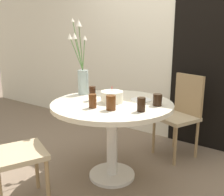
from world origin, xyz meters
TOP-DOWN VIEW (x-y plane):
  - ground_plane at (0.00, 0.00)m, footprint 16.00×16.00m
  - wall_back at (0.00, 1.27)m, footprint 8.00×0.05m
  - doorway_panel at (0.51, 1.24)m, footprint 0.90×0.01m
  - dining_table at (0.00, 0.00)m, footprint 1.12×1.12m
  - chair_left_flank at (0.35, 0.86)m, footprint 0.52×0.52m
  - chair_right_flank at (-0.37, -0.86)m, footprint 0.53×0.53m
  - birthday_cake at (-0.00, 0.00)m, footprint 0.20×0.20m
  - flower_vase at (-0.46, 0.10)m, footprint 0.29×0.28m
  - side_plate at (0.18, 0.22)m, footprint 0.20×0.20m
  - drink_glass_0 at (0.39, 0.14)m, footprint 0.08×0.08m
  - drink_glass_1 at (-0.02, -0.25)m, footprint 0.07×0.07m
  - drink_glass_2 at (0.14, -0.21)m, footprint 0.08×0.08m
  - drink_glass_3 at (0.36, -0.10)m, footprint 0.07×0.07m
  - drink_glass_4 at (-0.19, -0.05)m, footprint 0.06×0.06m

SIDE VIEW (x-z plane):
  - ground_plane at x=0.00m, z-range 0.00..0.00m
  - chair_left_flank at x=0.35m, z-range 0.07..1.00m
  - chair_right_flank at x=-0.37m, z-range 0.07..1.00m
  - dining_table at x=0.00m, z-range 0.25..1.00m
  - side_plate at x=0.18m, z-range 0.76..0.77m
  - drink_glass_0 at x=0.39m, z-range 0.76..0.86m
  - birthday_cake at x=0.00m, z-range 0.73..0.88m
  - drink_glass_3 at x=0.36m, z-range 0.76..0.87m
  - drink_glass_1 at x=-0.02m, z-range 0.76..0.87m
  - drink_glass_2 at x=0.14m, z-range 0.76..0.88m
  - drink_glass_4 at x=-0.19m, z-range 0.76..0.89m
  - flower_vase at x=-0.46m, z-range 0.60..1.38m
  - doorway_panel at x=0.51m, z-range 0.00..2.05m
  - wall_back at x=0.00m, z-range 0.00..2.60m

